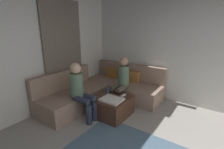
% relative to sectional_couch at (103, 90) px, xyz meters
% --- Properties ---
extents(wall_back, '(6.00, 0.12, 2.70)m').
position_rel_sectional_couch_xyz_m(wall_back, '(2.08, 1.06, 1.07)').
color(wall_back, silver).
rests_on(wall_back, ground_plane).
extents(wall_left, '(0.12, 6.00, 2.70)m').
position_rel_sectional_couch_xyz_m(wall_left, '(-0.86, -1.88, 1.07)').
color(wall_left, silver).
rests_on(wall_left, ground_plane).
extents(curtain_panel, '(0.06, 1.10, 2.50)m').
position_rel_sectional_couch_xyz_m(curtain_panel, '(-0.76, -0.58, 0.97)').
color(curtain_panel, '#726659').
rests_on(curtain_panel, ground_plane).
extents(sectional_couch, '(2.10, 2.55, 0.87)m').
position_rel_sectional_couch_xyz_m(sectional_couch, '(0.00, 0.00, 0.00)').
color(sectional_couch, '#9E7F6B').
rests_on(sectional_couch, ground_plane).
extents(ottoman, '(0.76, 0.76, 0.42)m').
position_rel_sectional_couch_xyz_m(ottoman, '(0.60, -0.50, -0.07)').
color(ottoman, '#4C2D1E').
rests_on(ottoman, ground_plane).
extents(folded_blanket, '(0.44, 0.36, 0.04)m').
position_rel_sectional_couch_xyz_m(folded_blanket, '(0.70, -0.62, 0.16)').
color(folded_blanket, white).
rests_on(folded_blanket, ottoman).
extents(coffee_mug, '(0.08, 0.08, 0.10)m').
position_rel_sectional_couch_xyz_m(coffee_mug, '(0.38, -0.32, 0.19)').
color(coffee_mug, '#334C72').
rests_on(coffee_mug, ottoman).
extents(game_remote, '(0.05, 0.15, 0.02)m').
position_rel_sectional_couch_xyz_m(game_remote, '(0.78, -0.28, 0.15)').
color(game_remote, white).
rests_on(game_remote, ottoman).
extents(person_on_couch_back, '(0.30, 0.60, 1.20)m').
position_rel_sectional_couch_xyz_m(person_on_couch_back, '(0.52, 0.06, 0.38)').
color(person_on_couch_back, brown).
rests_on(person_on_couch_back, ground_plane).
extents(person_on_couch_side, '(0.60, 0.30, 1.20)m').
position_rel_sectional_couch_xyz_m(person_on_couch_side, '(0.15, -0.97, 0.38)').
color(person_on_couch_side, '#2D3347').
rests_on(person_on_couch_side, ground_plane).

